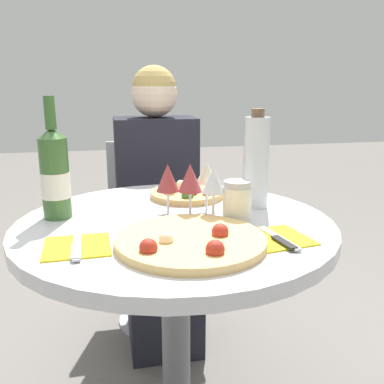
{
  "coord_description": "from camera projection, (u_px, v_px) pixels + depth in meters",
  "views": [
    {
      "loc": [
        -0.18,
        -1.1,
        1.09
      ],
      "look_at": [
        0.03,
        -0.08,
        0.82
      ],
      "focal_mm": 40.0,
      "sensor_mm": 36.0,
      "label": 1
    }
  ],
  "objects": [
    {
      "name": "dining_table",
      "position": [
        175.0,
        264.0,
        1.2
      ],
      "size": [
        0.87,
        0.87,
        0.72
      ],
      "color": "slate",
      "rests_on": "ground_plane"
    },
    {
      "name": "chair_behind_diner",
      "position": [
        156.0,
        235.0,
        1.98
      ],
      "size": [
        0.41,
        0.41,
        0.82
      ],
      "rotation": [
        0.0,
        0.0,
        3.14
      ],
      "color": "#ADADB2",
      "rests_on": "ground_plane"
    },
    {
      "name": "seated_diner",
      "position": [
        159.0,
        218.0,
        1.82
      ],
      "size": [
        0.34,
        0.45,
        1.15
      ],
      "rotation": [
        0.0,
        0.0,
        3.14
      ],
      "color": "black",
      "rests_on": "ground_plane"
    },
    {
      "name": "pizza_large",
      "position": [
        191.0,
        241.0,
        0.99
      ],
      "size": [
        0.35,
        0.35,
        0.05
      ],
      "color": "#DBB26B",
      "rests_on": "dining_table"
    },
    {
      "name": "pizza_small_far",
      "position": [
        187.0,
        194.0,
        1.4
      ],
      "size": [
        0.24,
        0.24,
        0.05
      ],
      "color": "tan",
      "rests_on": "dining_table"
    },
    {
      "name": "wine_bottle",
      "position": [
        55.0,
        174.0,
        1.17
      ],
      "size": [
        0.08,
        0.08,
        0.33
      ],
      "color": "#38602D",
      "rests_on": "dining_table"
    },
    {
      "name": "tall_carafe",
      "position": [
        256.0,
        162.0,
        1.27
      ],
      "size": [
        0.08,
        0.08,
        0.29
      ],
      "color": "silver",
      "rests_on": "dining_table"
    },
    {
      "name": "sugar_shaker",
      "position": [
        237.0,
        201.0,
        1.17
      ],
      "size": [
        0.08,
        0.08,
        0.11
      ],
      "color": "silver",
      "rests_on": "dining_table"
    },
    {
      "name": "wine_glass_center",
      "position": [
        190.0,
        179.0,
        1.18
      ],
      "size": [
        0.07,
        0.07,
        0.15
      ],
      "color": "silver",
      "rests_on": "dining_table"
    },
    {
      "name": "wine_glass_back_right",
      "position": [
        207.0,
        175.0,
        1.22
      ],
      "size": [
        0.06,
        0.06,
        0.15
      ],
      "color": "silver",
      "rests_on": "dining_table"
    },
    {
      "name": "wine_glass_back_left",
      "position": [
        168.0,
        179.0,
        1.2
      ],
      "size": [
        0.07,
        0.07,
        0.15
      ],
      "color": "silver",
      "rests_on": "dining_table"
    },
    {
      "name": "wine_glass_front_right",
      "position": [
        214.0,
        182.0,
        1.15
      ],
      "size": [
        0.06,
        0.06,
        0.15
      ],
      "color": "silver",
      "rests_on": "dining_table"
    },
    {
      "name": "place_setting_left",
      "position": [
        77.0,
        246.0,
        0.98
      ],
      "size": [
        0.16,
        0.19,
        0.01
      ],
      "color": "yellow",
      "rests_on": "dining_table"
    },
    {
      "name": "place_setting_right",
      "position": [
        276.0,
        238.0,
        1.03
      ],
      "size": [
        0.17,
        0.19,
        0.01
      ],
      "color": "yellow",
      "rests_on": "dining_table"
    }
  ]
}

